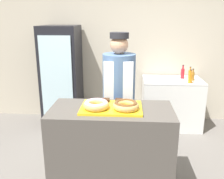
{
  "coord_description": "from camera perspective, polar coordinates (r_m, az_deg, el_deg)",
  "views": [
    {
      "loc": [
        0.17,
        -2.42,
        1.87
      ],
      "look_at": [
        0.0,
        0.1,
        1.13
      ],
      "focal_mm": 40.0,
      "sensor_mm": 36.0,
      "label": 1
    }
  ],
  "objects": [
    {
      "name": "bottle_orange",
      "position": [
        4.54,
        17.39,
        3.51
      ],
      "size": [
        0.06,
        0.06,
        0.19
      ],
      "color": "orange",
      "rests_on": "chest_freezer"
    },
    {
      "name": "bottle_orange_b",
      "position": [
        4.17,
        17.46,
        2.56
      ],
      "size": [
        0.06,
        0.06,
        0.22
      ],
      "color": "orange",
      "rests_on": "chest_freezer"
    },
    {
      "name": "bottle_amber",
      "position": [
        4.35,
        17.95,
        2.96
      ],
      "size": [
        0.06,
        0.06,
        0.2
      ],
      "color": "#99661E",
      "rests_on": "chest_freezer"
    },
    {
      "name": "baker_person",
      "position": [
        3.21,
        1.56,
        -1.6
      ],
      "size": [
        0.41,
        0.41,
        1.69
      ],
      "color": "#4C4C51",
      "rests_on": "ground_plane"
    },
    {
      "name": "beverage_fridge",
      "position": [
        4.42,
        -11.38,
        2.89
      ],
      "size": [
        0.62,
        0.66,
        1.73
      ],
      "color": "black",
      "rests_on": "ground_plane"
    },
    {
      "name": "wall_back",
      "position": [
        4.58,
        1.7,
        9.8
      ],
      "size": [
        8.0,
        0.06,
        2.7
      ],
      "color": "#BCB29E",
      "rests_on": "ground_plane"
    },
    {
      "name": "bottle_red",
      "position": [
        4.44,
        15.83,
        3.61
      ],
      "size": [
        0.06,
        0.06,
        0.23
      ],
      "color": "red",
      "rests_on": "chest_freezer"
    },
    {
      "name": "donut_light_glaze",
      "position": [
        2.53,
        -3.65,
        -3.42
      ],
      "size": [
        0.27,
        0.27,
        0.08
      ],
      "color": "tan",
      "rests_on": "serving_tray"
    },
    {
      "name": "chest_freezer",
      "position": [
        4.47,
        13.35,
        -2.97
      ],
      "size": [
        0.99,
        0.66,
        0.85
      ],
      "color": "silver",
      "rests_on": "ground_plane"
    },
    {
      "name": "brownie_back_right",
      "position": [
        2.72,
        1.61,
        -2.51
      ],
      "size": [
        0.08,
        0.08,
        0.03
      ],
      "color": "#382111",
      "rests_on": "serving_tray"
    },
    {
      "name": "display_counter",
      "position": [
        2.8,
        -0.14,
        -13.61
      ],
      "size": [
        1.29,
        0.62,
        0.95
      ],
      "color": "#4C4742",
      "rests_on": "ground_plane"
    },
    {
      "name": "brownie_back_left",
      "position": [
        2.73,
        -1.44,
        -2.45
      ],
      "size": [
        0.08,
        0.08,
        0.03
      ],
      "color": "#382111",
      "rests_on": "serving_tray"
    },
    {
      "name": "donut_chocolate_glaze",
      "position": [
        2.51,
        3.19,
        -3.57
      ],
      "size": [
        0.27,
        0.27,
        0.08
      ],
      "color": "tan",
      "rests_on": "serving_tray"
    },
    {
      "name": "serving_tray",
      "position": [
        2.59,
        -0.15,
        -4.2
      ],
      "size": [
        0.63,
        0.43,
        0.02
      ],
      "color": "yellow",
      "rests_on": "display_counter"
    }
  ]
}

